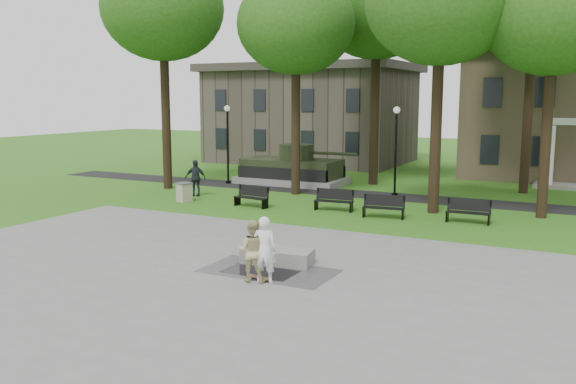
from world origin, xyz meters
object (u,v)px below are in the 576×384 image
Objects in this scene: concrete_block at (278,256)px; friend_watching at (252,251)px; trash_bin at (184,192)px; park_bench_0 at (252,196)px; skateboarder at (264,250)px.

friend_watching is at bearing -82.78° from concrete_block.
concrete_block is at bearing -39.96° from trash_bin.
trash_bin is at bearing -167.28° from park_bench_0.
concrete_block is 1.19× the size of park_bench_0.
skateboarder is 1.04× the size of park_bench_0.
park_bench_0 is 1.92× the size of trash_bin.
friend_watching is at bearing -13.65° from skateboarder.
concrete_block is 1.23× the size of friend_watching.
skateboarder reaches higher than trash_bin.
skateboarder is at bearing 168.63° from friend_watching.
skateboarder is 14.42m from trash_bin.
trash_bin is (-9.67, 8.10, 0.24)m from concrete_block.
trash_bin is at bearing -60.95° from skateboarder.
friend_watching is (0.25, -2.00, 0.67)m from concrete_block.
friend_watching is at bearing -50.92° from park_bench_0.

